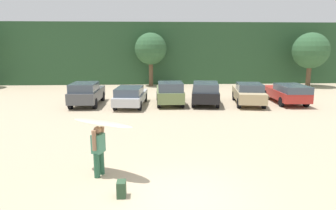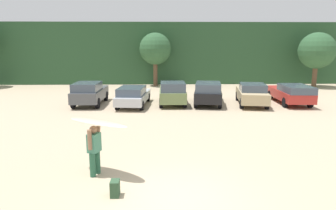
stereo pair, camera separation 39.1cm
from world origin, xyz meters
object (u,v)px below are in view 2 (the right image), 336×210
Objects in this scene: parked_car_silver at (133,96)px; parked_car_black at (208,92)px; parked_car_dark_gray at (90,93)px; parked_car_tan at (252,94)px; parked_car_olive_green at (172,93)px; backpack_dropped at (115,188)px; parked_car_red at (291,93)px; person_adult at (94,147)px; surfboard_cream at (98,122)px.

parked_car_silver is 1.01× the size of parked_car_black.
parked_car_tan is at bearing -90.28° from parked_car_dark_gray.
parked_car_olive_green is 9.56× the size of backpack_dropped.
parked_car_tan is 2.86m from parked_car_red.
parked_car_tan is 2.94× the size of person_adult.
person_adult reaches higher than parked_car_red.
parked_car_red is 2.18× the size of surfboard_cream.
parked_car_black is 0.94× the size of parked_car_red.
parked_car_black is at bearing 95.80° from parked_car_tan.
parked_car_red is (5.86, 0.06, -0.08)m from parked_car_black.
parked_car_tan is (3.01, -0.18, -0.06)m from parked_car_black.
backpack_dropped is (0.58, -12.60, -0.50)m from parked_car_silver.
person_adult is (-11.27, -11.64, 0.14)m from parked_car_red.
parked_car_red is 11.03× the size of backpack_dropped.
parked_car_olive_green is (5.71, 0.03, -0.02)m from parked_car_dark_gray.
person_adult is (2.78, -11.66, 0.06)m from parked_car_dark_gray.
backpack_dropped is (3.61, -13.08, -0.63)m from parked_car_dark_gray.
parked_car_olive_green is 12.05m from person_adult.
person_adult is 0.81m from surfboard_cream.
parked_car_dark_gray is 11.20m from parked_car_tan.
parked_car_tan is (8.17, 0.21, 0.07)m from parked_car_silver.
parked_car_black is at bearing 93.22° from parked_car_red.
parked_car_tan is (5.48, -0.29, -0.05)m from parked_car_olive_green.
parked_car_black is 12.78m from person_adult.
parked_car_tan is at bearing -92.61° from parked_car_olive_green.
parked_car_silver is 8.17m from parked_car_tan.
parked_car_black is at bearing 70.57° from backpack_dropped.
parked_car_olive_green is 0.87× the size of parked_car_red.
backpack_dropped is (-7.59, -12.82, -0.56)m from parked_car_tan.
parked_car_olive_green is 13.28m from backpack_dropped.
surfboard_cream is 2.19m from backpack_dropped.
parked_car_red reaches higher than backpack_dropped.
surfboard_cream reaches higher than parked_car_black.
parked_car_black is 13.79m from backpack_dropped.
person_adult reaches higher than parked_car_tan.
parked_car_dark_gray reaches higher than parked_car_tan.
parked_car_tan is at bearing -105.18° from person_adult.
surfboard_cream reaches higher than parked_car_olive_green.
parked_car_tan is 14.17m from person_adult.
parked_car_black is (5.16, 0.39, 0.13)m from parked_car_silver.
surfboard_cream is at bearing 164.44° from parked_car_black.
parked_car_tan is at bearing 97.46° from parked_car_red.
parked_car_black reaches higher than parked_car_tan.
parked_car_silver is 12.62m from backpack_dropped.
backpack_dropped is at bearing 147.82° from surfboard_cream.
parked_car_black is at bearing -89.52° from parked_car_dark_gray.
parked_car_dark_gray is 0.91× the size of parked_car_tan.
parked_car_olive_green is at bearing 96.52° from parked_car_black.
parked_car_dark_gray is at bearing 105.43° from backpack_dropped.
parked_car_silver is (3.03, -0.47, -0.13)m from parked_car_dark_gray.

